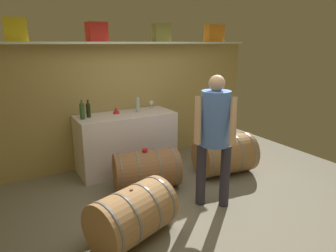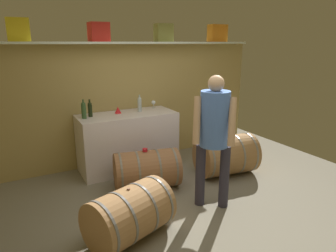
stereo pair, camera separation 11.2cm
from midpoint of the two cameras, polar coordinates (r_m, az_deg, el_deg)
ground_plane at (r=4.38m, az=1.79°, el=-12.60°), size 6.07×7.29×0.02m
back_wall_panel at (r=5.34m, az=-6.39°, el=4.26°), size 4.87×0.10×2.03m
high_shelf_board at (r=5.10m, az=-6.09°, el=15.42°), size 4.48×0.40×0.03m
toolcase_yellow at (r=4.73m, az=-25.85°, el=16.10°), size 0.30×0.25×0.31m
toolcase_red at (r=4.92m, az=-12.34°, el=17.02°), size 0.29×0.26×0.29m
toolcase_olive at (r=5.35m, az=-0.22°, el=17.27°), size 0.30×0.24×0.30m
toolcase_orange at (r=5.97m, az=9.90°, el=16.94°), size 0.35×0.20×0.31m
work_cabinet at (r=5.04m, az=-6.97°, el=-2.89°), size 1.58×0.67×0.94m
wine_bottle_dark at (r=4.80m, az=-13.92°, el=3.15°), size 0.07×0.07×0.27m
wine_bottle_green at (r=4.70m, az=-15.04°, el=2.97°), size 0.07×0.07×0.29m
wine_bottle_clear at (r=5.03m, az=-4.77°, el=4.18°), size 0.07×0.07×0.28m
wine_glass at (r=5.29m, az=-2.17°, el=4.44°), size 0.07×0.07×0.14m
red_funnel at (r=4.96m, az=-8.84°, el=3.02°), size 0.11×0.11×0.11m
wine_barrel_near at (r=4.39m, az=-3.30°, el=-8.24°), size 1.02×0.74×0.57m
wine_barrel_far at (r=4.93m, az=11.62°, el=-5.41°), size 0.98×0.73×0.64m
wine_barrel_flank at (r=3.36m, az=-6.33°, el=-16.21°), size 1.02×0.83×0.59m
tasting_cup at (r=4.27m, az=-3.64°, el=-4.56°), size 0.07×0.07×0.04m
winemaker_pouring at (r=3.71m, az=9.61°, el=-0.57°), size 0.53×0.51×1.69m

